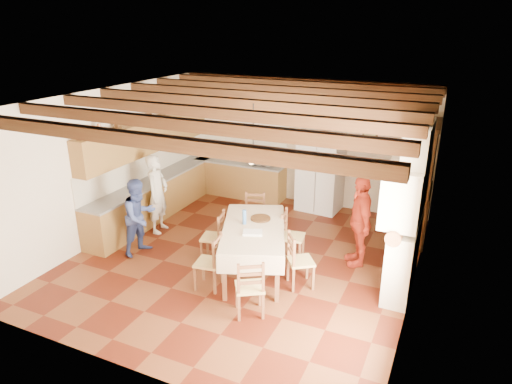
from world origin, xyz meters
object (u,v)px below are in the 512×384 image
Objects in this scene: hutch at (418,182)px; chair_right_far at (293,236)px; chair_left_far at (213,236)px; person_man at (158,194)px; chair_right_near at (301,260)px; dining_table at (253,231)px; person_woman_blue at (140,217)px; person_woman_red at (360,221)px; chair_end_near at (250,286)px; refrigerator at (321,170)px; microwave at (263,159)px; chair_end_far at (254,217)px; chair_left_near at (208,261)px.

hutch reaches higher than chair_right_far.
chair_left_far is 1.82m from person_man.
chair_right_near is 1.00× the size of chair_right_far.
person_woman_blue is (-2.27, -0.21, -0.05)m from dining_table.
person_woman_red is at bearing -65.60° from chair_right_near.
chair_end_near is 0.57× the size of person_woman_red.
chair_right_near is 0.57× the size of person_woman_red.
person_man reaches higher than dining_table.
chair_end_near is (-0.00, -1.88, 0.00)m from chair_right_far.
refrigerator is 1.47m from microwave.
hutch reaches higher than person_man.
hutch is at bearing -46.92° from person_woman_blue.
chair_left_far is 1.86× the size of microwave.
person_woman_red is at bearing -59.74° from person_woman_blue.
refrigerator is 2.29m from chair_end_far.
person_man is at bearing 163.92° from dining_table.
chair_right_near is 1.00× the size of chair_end_near.
person_man is (-1.66, 0.63, 0.36)m from chair_left_far.
chair_left_near is 1.00× the size of chair_left_far.
person_woman_blue is (-2.74, 0.93, 0.26)m from chair_end_near.
chair_end_far is 2.17m from person_woman_red.
person_man is (-4.93, -1.91, -0.37)m from hutch.
chair_right_near is at bearing -160.42° from chair_right_far.
refrigerator is at bearing -23.22° from person_woman_blue.
chair_left_far and chair_end_near have the same top height.
chair_end_far is (-2.93, -1.44, -0.72)m from hutch.
person_woman_blue is at bearing 57.59° from chair_right_near.
chair_right_near is at bearing -4.62° from dining_table.
hutch is at bearing 114.93° from chair_left_far.
person_woman_blue reaches higher than chair_left_near.
chair_left_near is 1.00× the size of chair_end_far.
refrigerator is 3.76m from person_man.
refrigerator is 2.00× the size of chair_left_far.
chair_left_near is at bearing -95.24° from person_woman_blue.
chair_end_far is 1.86× the size of microwave.
chair_end_near is at bearing -131.00° from person_man.
chair_right_far is at bearing -99.00° from person_man.
microwave is (-2.18, 3.40, 0.56)m from chair_right_near.
microwave is (0.99, 3.54, 0.30)m from person_woman_blue.
chair_end_far is (-1.01, 0.47, 0.00)m from chair_right_far.
chair_end_near is 1.00× the size of chair_end_far.
person_man is at bearing -160.40° from hutch.
chair_left_near is (-0.47, -0.75, -0.32)m from dining_table.
chair_right_near and chair_right_far have the same top height.
chair_left_far is 1.48m from chair_right_far.
chair_left_near is 2.57m from person_man.
person_man is at bearing 27.42° from person_woman_blue.
refrigerator is 2.00× the size of chair_left_near.
chair_left_far is (-0.87, 0.10, -0.32)m from dining_table.
chair_left_far and chair_right_near have the same top height.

